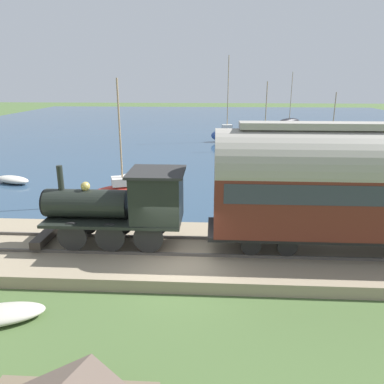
{
  "coord_description": "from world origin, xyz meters",
  "views": [
    {
      "loc": [
        -12.38,
        -1.25,
        6.97
      ],
      "look_at": [
        5.39,
        -0.23,
        1.54
      ],
      "focal_mm": 35.0,
      "sensor_mm": 36.0,
      "label": 1
    }
  ],
  "objects_px": {
    "passenger_coach": "(354,183)",
    "rowboat_near_shore": "(13,180)",
    "steam_locomotive": "(126,203)",
    "sailboat_navy": "(264,145)",
    "rowboat_far_out": "(333,179)",
    "sailboat_blue": "(227,134)",
    "rowboat_off_pier": "(137,175)",
    "sailboat_gray": "(331,147)",
    "sailboat_black": "(289,121)",
    "sailboat_red": "(123,193)"
  },
  "relations": [
    {
      "from": "passenger_coach",
      "to": "rowboat_near_shore",
      "type": "distance_m",
      "value": 21.96
    },
    {
      "from": "steam_locomotive",
      "to": "passenger_coach",
      "type": "height_order",
      "value": "passenger_coach"
    },
    {
      "from": "sailboat_navy",
      "to": "rowboat_far_out",
      "type": "xyz_separation_m",
      "value": [
        -12.24,
        -3.24,
        -0.27
      ]
    },
    {
      "from": "steam_locomotive",
      "to": "sailboat_blue",
      "type": "height_order",
      "value": "sailboat_blue"
    },
    {
      "from": "passenger_coach",
      "to": "rowboat_off_pier",
      "type": "distance_m",
      "value": 16.48
    },
    {
      "from": "sailboat_gray",
      "to": "rowboat_far_out",
      "type": "xyz_separation_m",
      "value": [
        -11.57,
        3.15,
        -0.29
      ]
    },
    {
      "from": "sailboat_blue",
      "to": "sailboat_black",
      "type": "bearing_deg",
      "value": -44.42
    },
    {
      "from": "steam_locomotive",
      "to": "sailboat_red",
      "type": "relative_size",
      "value": 0.85
    },
    {
      "from": "sailboat_blue",
      "to": "sailboat_red",
      "type": "height_order",
      "value": "sailboat_blue"
    },
    {
      "from": "passenger_coach",
      "to": "rowboat_far_out",
      "type": "relative_size",
      "value": 5.33
    },
    {
      "from": "passenger_coach",
      "to": "sailboat_navy",
      "type": "relative_size",
      "value": 1.62
    },
    {
      "from": "rowboat_off_pier",
      "to": "rowboat_far_out",
      "type": "relative_size",
      "value": 1.23
    },
    {
      "from": "steam_locomotive",
      "to": "sailboat_red",
      "type": "xyz_separation_m",
      "value": [
        6.53,
        1.75,
        -1.65
      ]
    },
    {
      "from": "passenger_coach",
      "to": "sailboat_gray",
      "type": "relative_size",
      "value": 1.9
    },
    {
      "from": "sailboat_gray",
      "to": "sailboat_black",
      "type": "relative_size",
      "value": 0.72
    },
    {
      "from": "rowboat_off_pier",
      "to": "rowboat_far_out",
      "type": "height_order",
      "value": "rowboat_far_out"
    },
    {
      "from": "steam_locomotive",
      "to": "sailboat_blue",
      "type": "distance_m",
      "value": 29.54
    },
    {
      "from": "sailboat_navy",
      "to": "sailboat_blue",
      "type": "bearing_deg",
      "value": 18.46
    },
    {
      "from": "passenger_coach",
      "to": "sailboat_blue",
      "type": "height_order",
      "value": "sailboat_blue"
    },
    {
      "from": "sailboat_gray",
      "to": "sailboat_red",
      "type": "height_order",
      "value": "sailboat_red"
    },
    {
      "from": "sailboat_blue",
      "to": "sailboat_navy",
      "type": "height_order",
      "value": "sailboat_blue"
    },
    {
      "from": "rowboat_near_shore",
      "to": "sailboat_blue",
      "type": "bearing_deg",
      "value": -18.95
    },
    {
      "from": "sailboat_navy",
      "to": "sailboat_red",
      "type": "distance_m",
      "value": 20.26
    },
    {
      "from": "rowboat_off_pier",
      "to": "passenger_coach",
      "type": "bearing_deg",
      "value": -165.53
    },
    {
      "from": "sailboat_gray",
      "to": "rowboat_off_pier",
      "type": "relative_size",
      "value": 2.28
    },
    {
      "from": "steam_locomotive",
      "to": "rowboat_near_shore",
      "type": "xyz_separation_m",
      "value": [
        10.48,
        10.43,
        -2.04
      ]
    },
    {
      "from": "sailboat_black",
      "to": "sailboat_gray",
      "type": "bearing_deg",
      "value": 144.38
    },
    {
      "from": "passenger_coach",
      "to": "sailboat_black",
      "type": "bearing_deg",
      "value": -8.08
    },
    {
      "from": "steam_locomotive",
      "to": "sailboat_blue",
      "type": "relative_size",
      "value": 0.64
    },
    {
      "from": "sailboat_black",
      "to": "rowboat_near_shore",
      "type": "xyz_separation_m",
      "value": [
        -35.82,
        25.63,
        -0.29
      ]
    },
    {
      "from": "sailboat_blue",
      "to": "sailboat_navy",
      "type": "xyz_separation_m",
      "value": [
        -5.07,
        -3.57,
        -0.32
      ]
    },
    {
      "from": "sailboat_red",
      "to": "rowboat_far_out",
      "type": "bearing_deg",
      "value": -88.22
    },
    {
      "from": "steam_locomotive",
      "to": "passenger_coach",
      "type": "relative_size",
      "value": 0.55
    },
    {
      "from": "rowboat_off_pier",
      "to": "sailboat_blue",
      "type": "bearing_deg",
      "value": -49.36
    },
    {
      "from": "passenger_coach",
      "to": "rowboat_near_shore",
      "type": "xyz_separation_m",
      "value": [
        10.48,
        19.06,
        -2.99
      ]
    },
    {
      "from": "sailboat_gray",
      "to": "sailboat_black",
      "type": "height_order",
      "value": "sailboat_black"
    },
    {
      "from": "sailboat_blue",
      "to": "sailboat_red",
      "type": "relative_size",
      "value": 1.34
    },
    {
      "from": "steam_locomotive",
      "to": "rowboat_far_out",
      "type": "xyz_separation_m",
      "value": [
        11.78,
        -11.71,
        -2.04
      ]
    },
    {
      "from": "sailboat_navy",
      "to": "sailboat_red",
      "type": "bearing_deg",
      "value": 133.01
    },
    {
      "from": "steam_locomotive",
      "to": "rowboat_off_pier",
      "type": "relative_size",
      "value": 2.37
    },
    {
      "from": "sailboat_red",
      "to": "sailboat_black",
      "type": "bearing_deg",
      "value": -42.62
    },
    {
      "from": "sailboat_gray",
      "to": "sailboat_navy",
      "type": "bearing_deg",
      "value": 78.46
    },
    {
      "from": "sailboat_red",
      "to": "rowboat_near_shore",
      "type": "relative_size",
      "value": 2.37
    },
    {
      "from": "sailboat_blue",
      "to": "sailboat_red",
      "type": "bearing_deg",
      "value": 150.07
    },
    {
      "from": "rowboat_far_out",
      "to": "rowboat_off_pier",
      "type": "bearing_deg",
      "value": 114.29
    },
    {
      "from": "rowboat_near_shore",
      "to": "sailboat_gray",
      "type": "bearing_deg",
      "value": -42.5
    },
    {
      "from": "rowboat_far_out",
      "to": "sailboat_red",
      "type": "bearing_deg",
      "value": 137.17
    },
    {
      "from": "sailboat_red",
      "to": "rowboat_far_out",
      "type": "height_order",
      "value": "sailboat_red"
    },
    {
      "from": "sailboat_gray",
      "to": "sailboat_red",
      "type": "distance_m",
      "value": 23.63
    },
    {
      "from": "sailboat_gray",
      "to": "rowboat_off_pier",
      "type": "xyz_separation_m",
      "value": [
        -11.19,
        16.95,
        -0.29
      ]
    }
  ]
}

